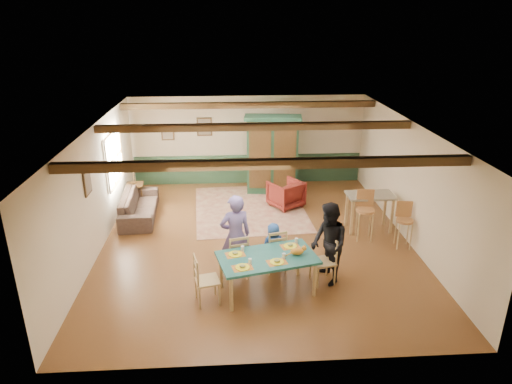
{
  "coord_description": "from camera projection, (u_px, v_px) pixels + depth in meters",
  "views": [
    {
      "loc": [
        -0.61,
        -9.46,
        4.9
      ],
      "look_at": [
        -0.0,
        0.18,
        1.15
      ],
      "focal_mm": 32.0,
      "sensor_mm": 36.0,
      "label": 1
    }
  ],
  "objects": [
    {
      "name": "floor",
      "position": [
        257.0,
        241.0,
        10.61
      ],
      "size": [
        8.0,
        8.0,
        0.0
      ],
      "primitive_type": "plane",
      "color": "brown",
      "rests_on": "ground"
    },
    {
      "name": "wall_back",
      "position": [
        248.0,
        141.0,
        13.84
      ],
      "size": [
        7.0,
        0.02,
        2.7
      ],
      "primitive_type": "cube",
      "color": "beige",
      "rests_on": "floor"
    },
    {
      "name": "wall_left",
      "position": [
        96.0,
        190.0,
        9.91
      ],
      "size": [
        0.02,
        8.0,
        2.7
      ],
      "primitive_type": "cube",
      "color": "beige",
      "rests_on": "floor"
    },
    {
      "name": "wall_right",
      "position": [
        410.0,
        183.0,
        10.33
      ],
      "size": [
        0.02,
        8.0,
        2.7
      ],
      "primitive_type": "cube",
      "color": "beige",
      "rests_on": "floor"
    },
    {
      "name": "ceiling",
      "position": [
        257.0,
        127.0,
        9.63
      ],
      "size": [
        7.0,
        8.0,
        0.02
      ],
      "primitive_type": "cube",
      "color": "silver",
      "rests_on": "wall_back"
    },
    {
      "name": "wainscot_back",
      "position": [
        248.0,
        169.0,
        14.15
      ],
      "size": [
        6.95,
        0.03,
        0.9
      ],
      "primitive_type": "cube",
      "color": "#213C27",
      "rests_on": "floor"
    },
    {
      "name": "ceiling_beam_front",
      "position": [
        266.0,
        164.0,
        7.52
      ],
      "size": [
        6.95,
        0.16,
        0.16
      ],
      "primitive_type": "cube",
      "color": "#33210E",
      "rests_on": "ceiling"
    },
    {
      "name": "ceiling_beam_mid",
      "position": [
        255.0,
        127.0,
        10.04
      ],
      "size": [
        6.95,
        0.16,
        0.16
      ],
      "primitive_type": "cube",
      "color": "#33210E",
      "rests_on": "ceiling"
    },
    {
      "name": "ceiling_beam_back",
      "position": [
        249.0,
        105.0,
        12.46
      ],
      "size": [
        6.95,
        0.16,
        0.16
      ],
      "primitive_type": "cube",
      "color": "#33210E",
      "rests_on": "ceiling"
    },
    {
      "name": "window_left",
      "position": [
        114.0,
        158.0,
        11.42
      ],
      "size": [
        0.06,
        1.6,
        1.3
      ],
      "primitive_type": null,
      "color": "white",
      "rests_on": "wall_left"
    },
    {
      "name": "picture_left_wall",
      "position": [
        87.0,
        182.0,
        9.21
      ],
      "size": [
        0.04,
        0.42,
        0.52
      ],
      "primitive_type": null,
      "color": "gray",
      "rests_on": "wall_left"
    },
    {
      "name": "picture_back_a",
      "position": [
        204.0,
        127.0,
        13.57
      ],
      "size": [
        0.45,
        0.04,
        0.55
      ],
      "primitive_type": null,
      "color": "gray",
      "rests_on": "wall_back"
    },
    {
      "name": "picture_back_b",
      "position": [
        168.0,
        132.0,
        13.56
      ],
      "size": [
        0.38,
        0.04,
        0.48
      ],
      "primitive_type": null,
      "color": "gray",
      "rests_on": "wall_back"
    },
    {
      "name": "dining_table",
      "position": [
        267.0,
        274.0,
        8.54
      ],
      "size": [
        1.97,
        1.38,
        0.74
      ],
      "primitive_type": null,
      "rotation": [
        0.0,
        0.0,
        0.24
      ],
      "color": "#1C5951",
      "rests_on": "floor"
    },
    {
      "name": "dining_chair_far_left",
      "position": [
        237.0,
        255.0,
        9.03
      ],
      "size": [
        0.51,
        0.52,
        0.94
      ],
      "primitive_type": null,
      "rotation": [
        0.0,
        0.0,
        3.38
      ],
      "color": "tan",
      "rests_on": "floor"
    },
    {
      "name": "dining_chair_far_right",
      "position": [
        275.0,
        249.0,
        9.25
      ],
      "size": [
        0.51,
        0.52,
        0.94
      ],
      "primitive_type": null,
      "rotation": [
        0.0,
        0.0,
        3.38
      ],
      "color": "tan",
      "rests_on": "floor"
    },
    {
      "name": "dining_chair_end_left",
      "position": [
        207.0,
        279.0,
        8.19
      ],
      "size": [
        0.52,
        0.51,
        0.94
      ],
      "primitive_type": null,
      "rotation": [
        0.0,
        0.0,
        1.81
      ],
      "color": "tan",
      "rests_on": "floor"
    },
    {
      "name": "dining_chair_end_right",
      "position": [
        323.0,
        261.0,
        8.81
      ],
      "size": [
        0.52,
        0.51,
        0.94
      ],
      "primitive_type": null,
      "rotation": [
        0.0,
        0.0,
        -1.34
      ],
      "color": "tan",
      "rests_on": "floor"
    },
    {
      "name": "person_man",
      "position": [
        235.0,
        236.0,
        8.96
      ],
      "size": [
        0.7,
        0.54,
        1.71
      ],
      "primitive_type": "imported",
      "rotation": [
        0.0,
        0.0,
        3.38
      ],
      "color": "#69599A",
      "rests_on": "floor"
    },
    {
      "name": "person_woman",
      "position": [
        329.0,
        244.0,
        8.72
      ],
      "size": [
        0.79,
        0.92,
        1.64
      ],
      "primitive_type": "imported",
      "rotation": [
        0.0,
        0.0,
        -1.34
      ],
      "color": "black",
      "rests_on": "floor"
    },
    {
      "name": "person_child",
      "position": [
        273.0,
        246.0,
        9.31
      ],
      "size": [
        0.55,
        0.42,
        1.0
      ],
      "primitive_type": "imported",
      "rotation": [
        0.0,
        0.0,
        3.38
      ],
      "color": "#26509B",
      "rests_on": "floor"
    },
    {
      "name": "cat",
      "position": [
        297.0,
        251.0,
        8.43
      ],
      "size": [
        0.38,
        0.22,
        0.18
      ],
      "primitive_type": null,
      "rotation": [
        0.0,
        0.0,
        0.24
      ],
      "color": "orange",
      "rests_on": "dining_table"
    },
    {
      "name": "place_setting_near_left",
      "position": [
        242.0,
        265.0,
        8.01
      ],
      "size": [
        0.46,
        0.38,
        0.11
      ],
      "primitive_type": null,
      "rotation": [
        0.0,
        0.0,
        0.24
      ],
      "color": "yellow",
      "rests_on": "dining_table"
    },
    {
      "name": "place_setting_near_center",
      "position": [
        277.0,
        260.0,
        8.19
      ],
      "size": [
        0.46,
        0.38,
        0.11
      ],
      "primitive_type": null,
      "rotation": [
        0.0,
        0.0,
        0.24
      ],
      "color": "yellow",
      "rests_on": "dining_table"
    },
    {
      "name": "place_setting_far_left",
      "position": [
        235.0,
        252.0,
        8.45
      ],
      "size": [
        0.46,
        0.38,
        0.11
      ],
      "primitive_type": null,
      "rotation": [
        0.0,
        0.0,
        0.24
      ],
      "color": "yellow",
      "rests_on": "dining_table"
    },
    {
      "name": "place_setting_far_right",
      "position": [
        290.0,
        244.0,
        8.75
      ],
      "size": [
        0.46,
        0.38,
        0.11
      ],
      "primitive_type": null,
      "rotation": [
        0.0,
        0.0,
        0.24
      ],
      "color": "yellow",
      "rests_on": "dining_table"
    },
    {
      "name": "area_rug",
      "position": [
        250.0,
        208.0,
        12.38
      ],
      "size": [
        3.11,
        3.61,
        0.01
      ],
      "primitive_type": "cube",
      "rotation": [
        0.0,
        0.0,
        0.06
      ],
      "color": "beige",
      "rests_on": "floor"
    },
    {
      "name": "armoire",
      "position": [
        273.0,
        155.0,
        13.19
      ],
      "size": [
        1.66,
        0.81,
        2.27
      ],
      "primitive_type": "cube",
      "rotation": [
        0.0,
        0.0,
        -0.11
      ],
      "color": "#173926",
      "rests_on": "floor"
    },
    {
      "name": "armchair",
      "position": [
        286.0,
        194.0,
        12.39
      ],
      "size": [
        1.1,
        1.11,
        0.74
      ],
      "primitive_type": "imported",
      "rotation": [
        0.0,
        0.0,
        -2.58
      ],
      "color": "#480F0E",
      "rests_on": "floor"
    },
    {
      "name": "sofa",
      "position": [
        139.0,
        206.0,
        11.76
      ],
      "size": [
        0.96,
        2.17,
        0.62
      ],
      "primitive_type": "imported",
      "rotation": [
        0.0,
        0.0,
        1.63
      ],
      "color": "#372922",
      "rests_on": "floor"
    },
    {
      "name": "end_table",
      "position": [
        135.0,
        193.0,
        12.66
      ],
      "size": [
        0.5,
        0.5,
        0.57
      ],
      "primitive_type": null,
      "rotation": [
        0.0,
        0.0,
        0.09
      ],
      "color": "#33210E",
      "rests_on": "floor"
    },
    {
      "name": "table_lamp",
      "position": [
        134.0,
        175.0,
        12.46
      ],
      "size": [
        0.31,
        0.31,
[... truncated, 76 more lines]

